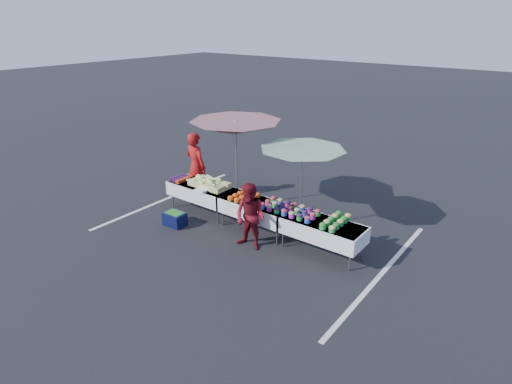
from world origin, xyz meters
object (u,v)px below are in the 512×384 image
Objects in this scene: customer at (250,217)px; storage_bin at (175,219)px; umbrella_right at (302,156)px; umbrella_left at (236,128)px; table_center at (256,208)px; vendor at (196,166)px; table_left at (202,191)px; table_right at (322,229)px.

storage_bin is at bearing -176.20° from customer.
umbrella_right reaches higher than storage_bin.
umbrella_left is at bearing 177.85° from umbrella_right.
umbrella_left is at bearing 147.84° from table_center.
umbrella_right reaches higher than vendor.
vendor reaches higher than table_left.
umbrella_left is (0.55, 0.79, 1.60)m from table_left.
customer is 2.68m from umbrella_left.
vendor is 1.91m from storage_bin.
storage_bin is at bearing -88.11° from table_left.
vendor is at bearing 152.97° from customer.
umbrella_right is 4.70× the size of storage_bin.
table_center is 1.22× the size of customer.
table_center is 1.80m from table_right.
table_right is 0.74× the size of umbrella_right.
table_center is 0.75× the size of umbrella_left.
vendor is at bearing 142.70° from table_left.
umbrella_left reaches higher than table_center.
table_left is 2.98m from umbrella_right.
table_center is at bearing 115.70° from customer.
storage_bin is (-2.18, -0.27, -0.58)m from customer.
customer is at bearing -61.15° from table_center.
umbrella_left is at bearing 55.18° from table_left.
table_right is at bearing -35.39° from umbrella_right.
umbrella_right reaches higher than table_right.
umbrella_left is (-1.25, 0.79, 1.60)m from table_center.
umbrella_left is at bearing -162.15° from vendor.
table_left and table_right have the same top height.
vendor is (-2.52, 0.55, 0.38)m from table_center.
umbrella_right reaches higher than customer.
table_left is at bearing 149.96° from vendor.
table_right is 3.73m from storage_bin.
table_center is at bearing 27.73° from storage_bin.
customer is (0.41, -0.75, 0.18)m from table_center.
customer reaches higher than table_center.
umbrella_right reaches higher than table_center.
vendor reaches higher than table_center.
table_right is 1.77m from umbrella_right.
vendor is (-4.32, 0.55, 0.38)m from table_right.
table_left is 0.98m from vendor.
customer is 2.83× the size of storage_bin.
vendor is 0.78× the size of umbrella_left.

